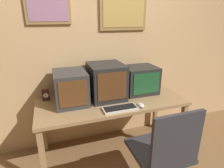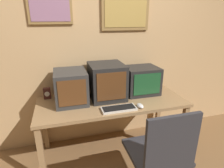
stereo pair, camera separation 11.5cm
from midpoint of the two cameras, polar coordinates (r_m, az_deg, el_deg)
wall_back at (r=2.48m, az=-4.59°, el=11.19°), size 8.00×0.08×2.60m
desk at (r=2.29m, az=-1.45°, el=-6.82°), size 1.75×0.71×0.73m
monitor_left at (r=2.20m, az=-13.98°, el=-1.08°), size 0.36×0.45×0.38m
monitor_center at (r=2.28m, az=-3.20°, el=0.85°), size 0.41×0.45×0.42m
monitor_right at (r=2.47m, az=7.13°, el=1.29°), size 0.43×0.36×0.35m
keyboard_main at (r=2.05m, az=0.85°, el=-7.46°), size 0.38×0.15×0.03m
mouse_near_keyboard at (r=2.12m, az=7.21°, el=-6.40°), size 0.07×0.12×0.04m
desk_clock at (r=2.40m, az=-20.85°, el=-3.08°), size 0.08×0.05×0.14m
office_chair at (r=1.92m, az=13.17°, el=-21.62°), size 0.52×0.52×0.99m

